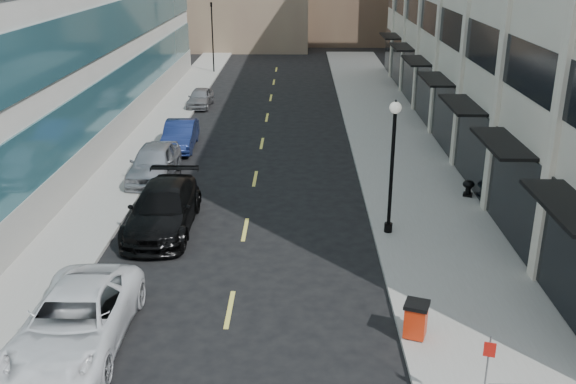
{
  "coord_description": "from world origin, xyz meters",
  "views": [
    {
      "loc": [
        2.09,
        -9.12,
        10.38
      ],
      "look_at": [
        1.74,
        11.34,
        2.61
      ],
      "focal_mm": 40.0,
      "sensor_mm": 36.0,
      "label": 1
    }
  ],
  "objects_px": {
    "traffic_signal": "(211,7)",
    "trash_bin": "(416,318)",
    "car_black_pickup": "(163,209)",
    "car_blue_sedan": "(180,135)",
    "car_grey_sedan": "(200,98)",
    "urn_planter": "(469,186)",
    "sign_post": "(487,367)",
    "lamppost": "(393,156)",
    "car_silver_sedan": "(154,162)",
    "car_white_van": "(76,321)"
  },
  "relations": [
    {
      "from": "car_silver_sedan",
      "to": "car_blue_sedan",
      "type": "distance_m",
      "value": 5.15
    },
    {
      "from": "car_grey_sedan",
      "to": "lamppost",
      "type": "relative_size",
      "value": 0.73
    },
    {
      "from": "sign_post",
      "to": "lamppost",
      "type": "bearing_deg",
      "value": 110.76
    },
    {
      "from": "traffic_signal",
      "to": "trash_bin",
      "type": "relative_size",
      "value": 6.51
    },
    {
      "from": "car_silver_sedan",
      "to": "car_grey_sedan",
      "type": "bearing_deg",
      "value": 90.35
    },
    {
      "from": "lamppost",
      "to": "urn_planter",
      "type": "distance_m",
      "value": 6.21
    },
    {
      "from": "car_black_pickup",
      "to": "car_silver_sedan",
      "type": "bearing_deg",
      "value": 104.91
    },
    {
      "from": "car_grey_sedan",
      "to": "car_black_pickup",
      "type": "bearing_deg",
      "value": -83.57
    },
    {
      "from": "sign_post",
      "to": "car_grey_sedan",
      "type": "bearing_deg",
      "value": 125.75
    },
    {
      "from": "car_silver_sedan",
      "to": "car_blue_sedan",
      "type": "relative_size",
      "value": 1.09
    },
    {
      "from": "lamppost",
      "to": "sign_post",
      "type": "bearing_deg",
      "value": -85.77
    },
    {
      "from": "car_blue_sedan",
      "to": "car_grey_sedan",
      "type": "distance_m",
      "value": 10.02
    },
    {
      "from": "car_silver_sedan",
      "to": "sign_post",
      "type": "relative_size",
      "value": 2.22
    },
    {
      "from": "sign_post",
      "to": "urn_planter",
      "type": "bearing_deg",
      "value": 93.92
    },
    {
      "from": "car_black_pickup",
      "to": "trash_bin",
      "type": "relative_size",
      "value": 5.59
    },
    {
      "from": "car_white_van",
      "to": "urn_planter",
      "type": "relative_size",
      "value": 8.1
    },
    {
      "from": "traffic_signal",
      "to": "car_grey_sedan",
      "type": "bearing_deg",
      "value": -86.92
    },
    {
      "from": "trash_bin",
      "to": "urn_planter",
      "type": "relative_size",
      "value": 1.48
    },
    {
      "from": "car_white_van",
      "to": "urn_planter",
      "type": "xyz_separation_m",
      "value": [
        13.61,
        11.5,
        -0.22
      ]
    },
    {
      "from": "car_grey_sedan",
      "to": "urn_planter",
      "type": "bearing_deg",
      "value": -48.48
    },
    {
      "from": "car_grey_sedan",
      "to": "lamppost",
      "type": "bearing_deg",
      "value": -62.1
    },
    {
      "from": "lamppost",
      "to": "car_silver_sedan",
      "type": "bearing_deg",
      "value": 148.81
    },
    {
      "from": "traffic_signal",
      "to": "trash_bin",
      "type": "xyz_separation_m",
      "value": [
        10.9,
        -41.59,
        -4.99
      ]
    },
    {
      "from": "car_blue_sedan",
      "to": "urn_planter",
      "type": "bearing_deg",
      "value": -29.93
    },
    {
      "from": "traffic_signal",
      "to": "car_grey_sedan",
      "type": "height_order",
      "value": "traffic_signal"
    },
    {
      "from": "car_blue_sedan",
      "to": "car_grey_sedan",
      "type": "xyz_separation_m",
      "value": [
        -0.34,
        10.02,
        -0.11
      ]
    },
    {
      "from": "car_white_van",
      "to": "lamppost",
      "type": "relative_size",
      "value": 1.12
    },
    {
      "from": "trash_bin",
      "to": "sign_post",
      "type": "relative_size",
      "value": 0.48
    },
    {
      "from": "trash_bin",
      "to": "lamppost",
      "type": "height_order",
      "value": "lamppost"
    },
    {
      "from": "car_black_pickup",
      "to": "car_blue_sedan",
      "type": "height_order",
      "value": "car_black_pickup"
    },
    {
      "from": "car_white_van",
      "to": "car_silver_sedan",
      "type": "relative_size",
      "value": 1.17
    },
    {
      "from": "traffic_signal",
      "to": "car_blue_sedan",
      "type": "xyz_separation_m",
      "value": [
        1.04,
        -23.02,
        -4.96
      ]
    },
    {
      "from": "car_silver_sedan",
      "to": "car_grey_sedan",
      "type": "distance_m",
      "value": 15.16
    },
    {
      "from": "car_silver_sedan",
      "to": "urn_planter",
      "type": "height_order",
      "value": "car_silver_sedan"
    },
    {
      "from": "car_silver_sedan",
      "to": "lamppost",
      "type": "relative_size",
      "value": 0.96
    },
    {
      "from": "car_silver_sedan",
      "to": "trash_bin",
      "type": "bearing_deg",
      "value": -52.45
    },
    {
      "from": "sign_post",
      "to": "car_silver_sedan",
      "type": "bearing_deg",
      "value": 140.03
    },
    {
      "from": "traffic_signal",
      "to": "sign_post",
      "type": "height_order",
      "value": "traffic_signal"
    },
    {
      "from": "car_blue_sedan",
      "to": "sign_post",
      "type": "distance_m",
      "value": 24.52
    },
    {
      "from": "car_silver_sedan",
      "to": "sign_post",
      "type": "distance_m",
      "value": 20.23
    },
    {
      "from": "car_blue_sedan",
      "to": "sign_post",
      "type": "bearing_deg",
      "value": -65.71
    },
    {
      "from": "car_grey_sedan",
      "to": "lamppost",
      "type": "height_order",
      "value": "lamppost"
    },
    {
      "from": "car_black_pickup",
      "to": "trash_bin",
      "type": "distance_m",
      "value": 11.47
    },
    {
      "from": "traffic_signal",
      "to": "car_blue_sedan",
      "type": "relative_size",
      "value": 1.53
    },
    {
      "from": "traffic_signal",
      "to": "sign_post",
      "type": "xyz_separation_m",
      "value": [
        11.86,
        -45.01,
        -4.1
      ]
    },
    {
      "from": "car_black_pickup",
      "to": "sign_post",
      "type": "height_order",
      "value": "sign_post"
    },
    {
      "from": "traffic_signal",
      "to": "car_silver_sedan",
      "type": "distance_m",
      "value": 28.58
    },
    {
      "from": "trash_bin",
      "to": "car_blue_sedan",
      "type": "bearing_deg",
      "value": 137.61
    },
    {
      "from": "traffic_signal",
      "to": "car_blue_sedan",
      "type": "distance_m",
      "value": 23.57
    },
    {
      "from": "car_blue_sedan",
      "to": "car_grey_sedan",
      "type": "relative_size",
      "value": 1.2
    }
  ]
}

